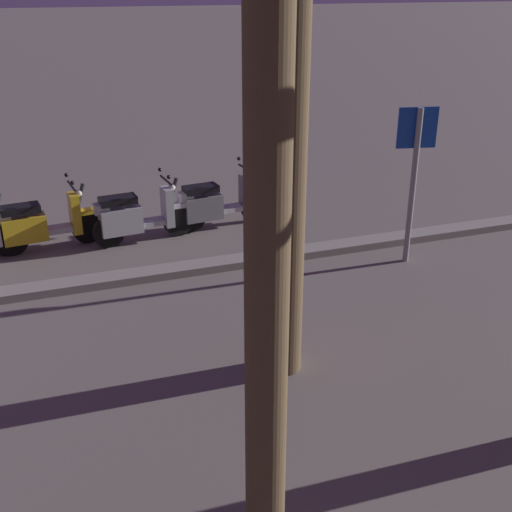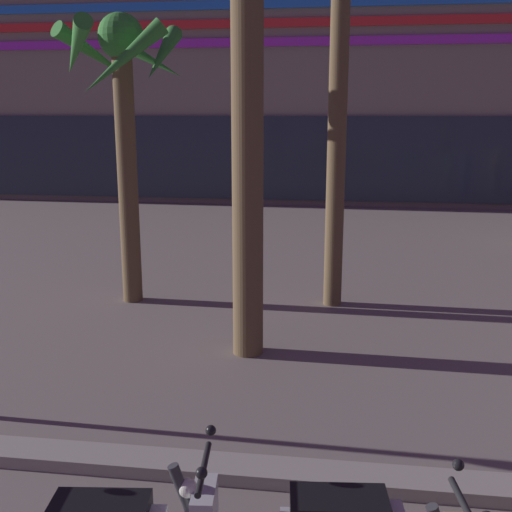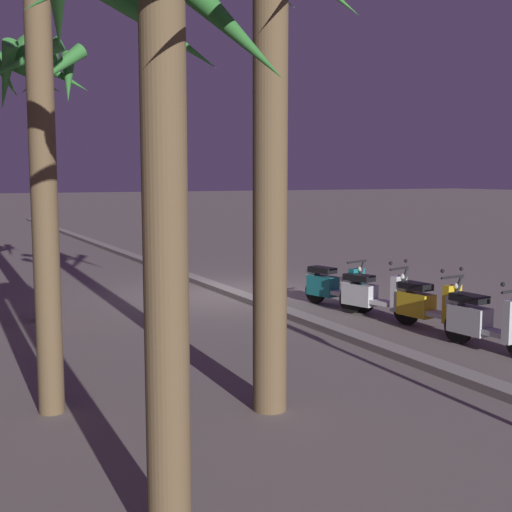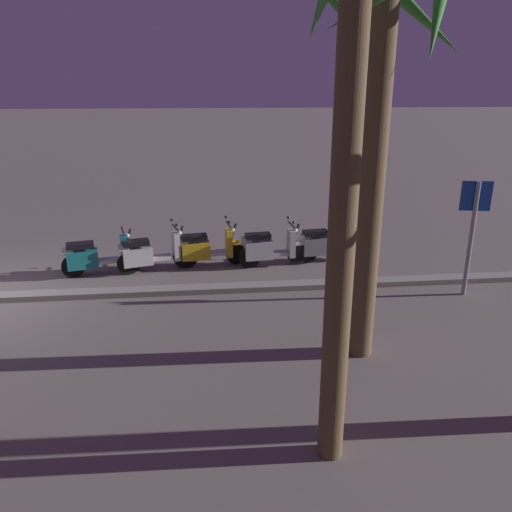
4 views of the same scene
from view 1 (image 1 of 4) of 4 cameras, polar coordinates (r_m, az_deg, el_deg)
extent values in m
cylinder|color=black|center=(11.60, -0.11, 4.39)|extent=(0.53, 0.16, 0.52)
cylinder|color=black|center=(11.14, -5.87, 3.44)|extent=(0.53, 0.16, 0.52)
cube|color=silver|center=(11.35, -2.71, 4.25)|extent=(0.63, 0.35, 0.08)
cube|color=slate|center=(11.16, -4.85, 4.37)|extent=(0.71, 0.40, 0.42)
cube|color=black|center=(11.05, -5.00, 6.03)|extent=(0.63, 0.37, 0.12)
cube|color=slate|center=(11.43, -0.92, 5.63)|extent=(0.18, 0.35, 0.66)
cube|color=slate|center=(11.50, -0.11, 5.75)|extent=(0.34, 0.20, 0.08)
cylinder|color=#333338|center=(11.42, -0.56, 6.40)|extent=(0.29, 0.10, 0.69)
cylinder|color=black|center=(11.29, -0.94, 7.89)|extent=(0.10, 0.56, 0.04)
sphere|color=white|center=(11.37, -0.48, 7.28)|extent=(0.12, 0.12, 0.12)
cube|color=silver|center=(10.99, -6.35, 5.32)|extent=(0.26, 0.23, 0.16)
sphere|color=black|center=(11.46, -1.55, 8.75)|extent=(0.07, 0.07, 0.07)
sphere|color=black|center=(11.04, -0.51, 8.18)|extent=(0.07, 0.07, 0.07)
cylinder|color=black|center=(11.01, -7.00, 3.13)|extent=(0.53, 0.15, 0.52)
cylinder|color=black|center=(10.73, -13.13, 2.11)|extent=(0.53, 0.15, 0.52)
cube|color=silver|center=(10.84, -9.79, 2.96)|extent=(0.62, 0.34, 0.08)
cube|color=silver|center=(10.71, -12.07, 3.16)|extent=(0.71, 0.39, 0.44)
cube|color=black|center=(10.59, -12.33, 4.93)|extent=(0.63, 0.36, 0.12)
cube|color=silver|center=(10.86, -7.98, 4.41)|extent=(0.17, 0.35, 0.66)
cube|color=silver|center=(10.91, -7.08, 4.55)|extent=(0.33, 0.19, 0.08)
cylinder|color=#333338|center=(10.84, -7.62, 5.22)|extent=(0.29, 0.10, 0.69)
cylinder|color=black|center=(10.72, -8.12, 6.78)|extent=(0.10, 0.56, 0.04)
sphere|color=white|center=(10.79, -7.57, 6.14)|extent=(0.12, 0.12, 0.12)
cube|color=silver|center=(10.57, -13.76, 4.18)|extent=(0.26, 0.22, 0.16)
sphere|color=black|center=(10.90, -8.64, 7.70)|extent=(0.07, 0.07, 0.07)
sphere|color=black|center=(10.46, -7.86, 7.06)|extent=(0.07, 0.07, 0.07)
cylinder|color=black|center=(11.00, -14.91, 2.47)|extent=(0.53, 0.16, 0.52)
cylinder|color=black|center=(10.87, -21.14, 1.36)|extent=(0.53, 0.16, 0.52)
cube|color=silver|center=(10.90, -17.79, 2.26)|extent=(0.63, 0.35, 0.08)
cube|color=gold|center=(10.83, -20.11, 2.32)|extent=(0.71, 0.40, 0.42)
cube|color=black|center=(10.72, -20.47, 3.98)|extent=(0.63, 0.37, 0.12)
cube|color=gold|center=(10.88, -15.99, 3.73)|extent=(0.18, 0.35, 0.66)
cube|color=gold|center=(10.91, -15.07, 3.89)|extent=(0.34, 0.20, 0.08)
cylinder|color=#333338|center=(10.84, -15.67, 4.54)|extent=(0.29, 0.10, 0.69)
cylinder|color=black|center=(10.73, -16.27, 6.08)|extent=(0.11, 0.56, 0.04)
sphere|color=white|center=(10.79, -15.67, 5.46)|extent=(0.12, 0.12, 0.12)
cube|color=silver|center=(10.73, -21.86, 3.22)|extent=(0.26, 0.23, 0.16)
sphere|color=black|center=(10.92, -16.69, 7.00)|extent=(0.07, 0.07, 0.07)
sphere|color=black|center=(10.47, -16.20, 6.35)|extent=(0.07, 0.07, 0.07)
cylinder|color=black|center=(10.90, -21.51, 1.38)|extent=(0.53, 0.24, 0.52)
cube|color=silver|center=(10.81, -21.73, 2.80)|extent=(0.35, 0.24, 0.08)
cylinder|color=#939399|center=(9.89, 13.92, 5.97)|extent=(0.09, 0.09, 2.40)
cube|color=#1947B7|center=(9.72, 14.32, 11.12)|extent=(0.59, 0.15, 0.60)
cube|color=white|center=(9.73, 14.29, 11.14)|extent=(0.33, 0.08, 0.33)
cylinder|color=brown|center=(3.75, 1.08, 9.26)|extent=(0.30, 0.30, 6.33)
cylinder|color=brown|center=(6.30, 2.92, 11.91)|extent=(0.40, 0.40, 5.63)
camera|label=2|loc=(13.46, -15.16, 18.84)|focal=43.38mm
camera|label=3|loc=(9.51, 57.33, 4.62)|focal=47.68mm
camera|label=4|loc=(1.43, 164.84, -20.63)|focal=35.16mm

